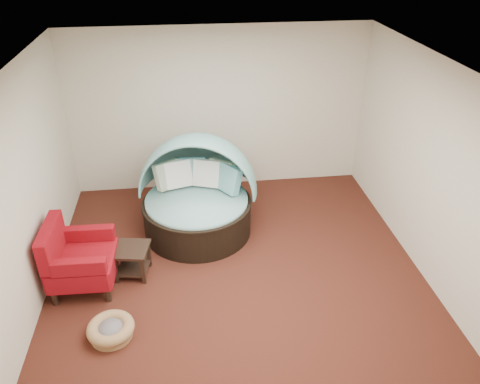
{
  "coord_description": "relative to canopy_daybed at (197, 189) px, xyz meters",
  "views": [
    {
      "loc": [
        -0.58,
        -4.98,
        4.19
      ],
      "look_at": [
        0.12,
        0.6,
        0.9
      ],
      "focal_mm": 35.0,
      "sensor_mm": 36.0,
      "label": 1
    }
  ],
  "objects": [
    {
      "name": "wall_front",
      "position": [
        0.46,
        -3.61,
        0.7
      ],
      "size": [
        5.0,
        0.0,
        5.0
      ],
      "primitive_type": "plane",
      "rotation": [
        -1.57,
        0.0,
        0.0
      ],
      "color": "beige",
      "rests_on": "floor"
    },
    {
      "name": "canopy_daybed",
      "position": [
        0.0,
        0.0,
        0.0
      ],
      "size": [
        1.96,
        1.91,
        1.5
      ],
      "rotation": [
        0.0,
        0.0,
        -0.19
      ],
      "color": "black",
      "rests_on": "floor"
    },
    {
      "name": "wall_right",
      "position": [
        2.96,
        -1.11,
        0.7
      ],
      "size": [
        0.0,
        5.0,
        5.0
      ],
      "primitive_type": "plane",
      "rotation": [
        1.57,
        0.0,
        -1.57
      ],
      "color": "beige",
      "rests_on": "floor"
    },
    {
      "name": "red_armchair",
      "position": [
        -1.6,
        -1.15,
        -0.25
      ],
      "size": [
        0.85,
        0.85,
        0.96
      ],
      "rotation": [
        0.0,
        0.0,
        -0.03
      ],
      "color": "black",
      "rests_on": "floor"
    },
    {
      "name": "floor",
      "position": [
        0.46,
        -1.11,
        -0.7
      ],
      "size": [
        5.0,
        5.0,
        0.0
      ],
      "primitive_type": "plane",
      "color": "#4A1E15",
      "rests_on": "ground"
    },
    {
      "name": "pet_basket",
      "position": [
        -1.12,
        -2.09,
        -0.6
      ],
      "size": [
        0.67,
        0.67,
        0.19
      ],
      "rotation": [
        0.0,
        0.0,
        0.25
      ],
      "color": "olive",
      "rests_on": "floor"
    },
    {
      "name": "wall_back",
      "position": [
        0.46,
        1.39,
        0.7
      ],
      "size": [
        5.0,
        0.0,
        5.0
      ],
      "primitive_type": "plane",
      "rotation": [
        1.57,
        0.0,
        0.0
      ],
      "color": "beige",
      "rests_on": "floor"
    },
    {
      "name": "wall_left",
      "position": [
        -2.04,
        -1.11,
        0.7
      ],
      "size": [
        0.0,
        5.0,
        5.0
      ],
      "primitive_type": "plane",
      "rotation": [
        1.57,
        0.0,
        1.57
      ],
      "color": "beige",
      "rests_on": "floor"
    },
    {
      "name": "side_table",
      "position": [
        -0.94,
        -1.01,
        -0.42
      ],
      "size": [
        0.52,
        0.52,
        0.43
      ],
      "rotation": [
        0.0,
        0.0,
        -0.17
      ],
      "color": "black",
      "rests_on": "floor"
    },
    {
      "name": "ceiling",
      "position": [
        0.46,
        -1.11,
        2.1
      ],
      "size": [
        5.0,
        5.0,
        0.0
      ],
      "primitive_type": "plane",
      "rotation": [
        3.14,
        0.0,
        0.0
      ],
      "color": "white",
      "rests_on": "wall_back"
    }
  ]
}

